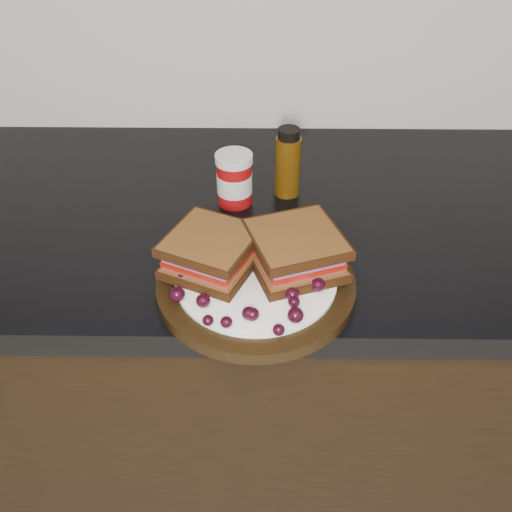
{
  "coord_description": "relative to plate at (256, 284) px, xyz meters",
  "views": [
    {
      "loc": [
        0.11,
        0.89,
        1.44
      ],
      "look_at": [
        0.11,
        1.49,
        0.96
      ],
      "focal_mm": 40.0,
      "sensor_mm": 36.0,
      "label": 1
    }
  ],
  "objects": [
    {
      "name": "grape_7",
      "position": [
        0.05,
        -0.09,
        0.02
      ],
      "size": [
        0.02,
        0.02,
        0.02
      ],
      "primitive_type": "ellipsoid",
      "color": "black",
      "rests_on": "plate"
    },
    {
      "name": "grape_13",
      "position": [
        0.06,
        0.04,
        0.02
      ],
      "size": [
        0.02,
        0.02,
        0.02
      ],
      "primitive_type": "ellipsoid",
      "color": "black",
      "rests_on": "plate"
    },
    {
      "name": "grape_20",
      "position": [
        -0.05,
        0.0,
        0.02
      ],
      "size": [
        0.02,
        0.02,
        0.02
      ],
      "primitive_type": "ellipsoid",
      "color": "black",
      "rests_on": "plate"
    },
    {
      "name": "countertop",
      "position": [
        -0.11,
        0.21,
        -0.03
      ],
      "size": [
        3.98,
        0.6,
        0.04
      ],
      "primitive_type": "cube",
      "color": "black",
      "rests_on": "base_cabinets"
    },
    {
      "name": "base_cabinets",
      "position": [
        -0.11,
        0.21,
        -0.48
      ],
      "size": [
        3.96,
        0.58,
        0.86
      ],
      "primitive_type": "cube",
      "color": "black",
      "rests_on": "ground_plane"
    },
    {
      "name": "grape_14",
      "position": [
        -0.03,
        0.05,
        0.02
      ],
      "size": [
        0.02,
        0.02,
        0.02
      ],
      "primitive_type": "ellipsoid",
      "color": "black",
      "rests_on": "plate"
    },
    {
      "name": "grape_10",
      "position": [
        0.08,
        -0.03,
        0.02
      ],
      "size": [
        0.02,
        0.02,
        0.02
      ],
      "primitive_type": "ellipsoid",
      "color": "black",
      "rests_on": "plate"
    },
    {
      "name": "grape_18",
      "position": [
        -0.1,
        -0.01,
        0.02
      ],
      "size": [
        0.02,
        0.02,
        0.02
      ],
      "primitive_type": "ellipsoid",
      "color": "black",
      "rests_on": "plate"
    },
    {
      "name": "grape_9",
      "position": [
        0.05,
        -0.05,
        0.02
      ],
      "size": [
        0.02,
        0.02,
        0.02
      ],
      "primitive_type": "ellipsoid",
      "color": "black",
      "rests_on": "plate"
    },
    {
      "name": "grape_17",
      "position": [
        -0.07,
        0.01,
        0.03
      ],
      "size": [
        0.02,
        0.02,
        0.02
      ],
      "primitive_type": "ellipsoid",
      "color": "black",
      "rests_on": "plate"
    },
    {
      "name": "oil_bottle",
      "position": [
        0.05,
        0.25,
        0.05
      ],
      "size": [
        0.05,
        0.05,
        0.12
      ],
      "primitive_type": "cylinder",
      "rotation": [
        0.0,
        0.0,
        -0.12
      ],
      "color": "#432906",
      "rests_on": "countertop"
    },
    {
      "name": "grape_21",
      "position": [
        -0.07,
        0.0,
        0.02
      ],
      "size": [
        0.02,
        0.02,
        0.02
      ],
      "primitive_type": "ellipsoid",
      "color": "black",
      "rests_on": "plate"
    },
    {
      "name": "grape_15",
      "position": [
        -0.05,
        0.04,
        0.02
      ],
      "size": [
        0.02,
        0.02,
        0.02
      ],
      "primitive_type": "ellipsoid",
      "color": "black",
      "rests_on": "plate"
    },
    {
      "name": "grape_2",
      "position": [
        -0.06,
        -0.09,
        0.02
      ],
      "size": [
        0.01,
        0.01,
        0.01
      ],
      "primitive_type": "ellipsoid",
      "color": "black",
      "rests_on": "plate"
    },
    {
      "name": "sandwich_left",
      "position": [
        -0.06,
        0.02,
        0.04
      ],
      "size": [
        0.15,
        0.15,
        0.05
      ],
      "primitive_type": null,
      "rotation": [
        0.0,
        0.0,
        -0.43
      ],
      "color": "brown",
      "rests_on": "plate"
    },
    {
      "name": "grape_4",
      "position": [
        -0.0,
        -0.08,
        0.02
      ],
      "size": [
        0.02,
        0.02,
        0.02
      ],
      "primitive_type": "ellipsoid",
      "color": "black",
      "rests_on": "plate"
    },
    {
      "name": "sandwich_right",
      "position": [
        0.06,
        0.02,
        0.04
      ],
      "size": [
        0.15,
        0.15,
        0.06
      ],
      "primitive_type": null,
      "rotation": [
        0.0,
        0.0,
        0.34
      ],
      "color": "brown",
      "rests_on": "plate"
    },
    {
      "name": "grape_5",
      "position": [
        -0.01,
        -0.08,
        0.02
      ],
      "size": [
        0.02,
        0.02,
        0.02
      ],
      "primitive_type": "ellipsoid",
      "color": "black",
      "rests_on": "plate"
    },
    {
      "name": "grape_6",
      "position": [
        0.03,
        -0.11,
        0.02
      ],
      "size": [
        0.02,
        0.02,
        0.01
      ],
      "primitive_type": "ellipsoid",
      "color": "black",
      "rests_on": "plate"
    },
    {
      "name": "grape_19",
      "position": [
        -0.05,
        0.06,
        0.02
      ],
      "size": [
        0.02,
        0.02,
        0.02
      ],
      "primitive_type": "ellipsoid",
      "color": "black",
      "rests_on": "plate"
    },
    {
      "name": "grape_0",
      "position": [
        -0.1,
        -0.05,
        0.03
      ],
      "size": [
        0.02,
        0.02,
        0.02
      ],
      "primitive_type": "ellipsoid",
      "color": "black",
      "rests_on": "plate"
    },
    {
      "name": "grape_12",
      "position": [
        0.08,
        0.01,
        0.02
      ],
      "size": [
        0.02,
        0.02,
        0.02
      ],
      "primitive_type": "ellipsoid",
      "color": "black",
      "rests_on": "plate"
    },
    {
      "name": "plate",
      "position": [
        0.0,
        0.0,
        0.0
      ],
      "size": [
        0.28,
        0.28,
        0.02
      ],
      "primitive_type": "cylinder",
      "color": "black",
      "rests_on": "countertop"
    },
    {
      "name": "grape_1",
      "position": [
        -0.07,
        -0.06,
        0.02
      ],
      "size": [
        0.02,
        0.02,
        0.02
      ],
      "primitive_type": "ellipsoid",
      "color": "black",
      "rests_on": "plate"
    },
    {
      "name": "condiment_jar",
      "position": [
        -0.04,
        0.22,
        0.04
      ],
      "size": [
        0.07,
        0.07,
        0.09
      ],
      "primitive_type": "cylinder",
      "rotation": [
        0.0,
        0.0,
        0.18
      ],
      "color": "#980B0D",
      "rests_on": "countertop"
    },
    {
      "name": "grape_16",
      "position": [
        -0.08,
        0.03,
        0.02
      ],
      "size": [
        0.02,
        0.02,
        0.01
      ],
      "primitive_type": "ellipsoid",
      "color": "black",
      "rests_on": "plate"
    },
    {
      "name": "grape_8",
      "position": [
        0.05,
        -0.06,
        0.02
      ],
      "size": [
        0.02,
        0.02,
        0.01
      ],
      "primitive_type": "ellipsoid",
      "color": "black",
      "rests_on": "plate"
    },
    {
      "name": "grape_11",
      "position": [
        0.08,
        -0.01,
        0.02
      ],
      "size": [
        0.02,
        0.02,
        0.02
      ],
      "primitive_type": "ellipsoid",
      "color": "black",
      "rests_on": "plate"
    },
    {
      "name": "grape_3",
      "position": [
        -0.04,
        -0.1,
        0.02
      ],
      "size": [
        0.02,
        0.02,
        0.01
      ],
      "primitive_type": "ellipsoid",
      "color": "black",
      "rests_on": "plate"
    }
  ]
}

